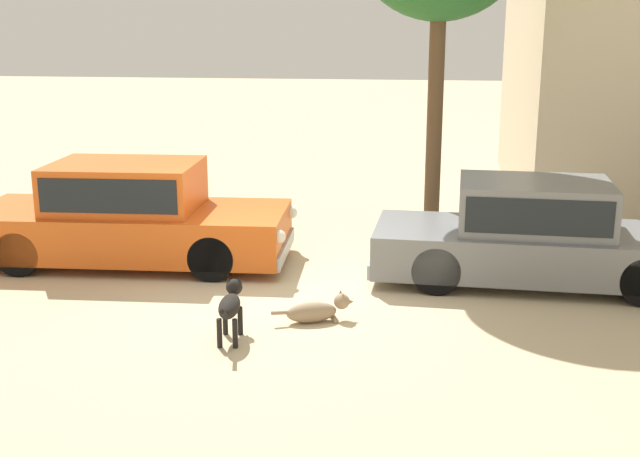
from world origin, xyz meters
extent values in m
plane|color=#CCB78E|center=(0.00, 0.00, 0.00)|extent=(80.00, 80.00, 0.00)
cube|color=#D15619|center=(-2.42, 1.30, 0.49)|extent=(4.72, 2.02, 0.67)
cube|color=#D15619|center=(-2.46, 1.30, 1.17)|extent=(2.20, 1.65, 0.69)
cube|color=black|center=(-2.46, 1.30, 1.18)|extent=(2.03, 1.67, 0.48)
cube|color=#999BA0|center=(-0.12, 1.41, 0.26)|extent=(0.20, 1.77, 0.20)
sphere|color=silver|center=(-0.12, 2.13, 0.64)|extent=(0.20, 0.20, 0.20)
sphere|color=silver|center=(-0.06, 0.69, 0.64)|extent=(0.20, 0.20, 0.20)
cube|color=red|center=(-4.75, 1.98, 0.65)|extent=(0.05, 0.18, 0.18)
cylinder|color=black|center=(-1.06, 2.17, 0.33)|extent=(0.66, 0.23, 0.65)
cylinder|color=black|center=(-0.99, 0.57, 0.33)|extent=(0.66, 0.23, 0.65)
cylinder|color=black|center=(-3.84, 2.04, 0.33)|extent=(0.66, 0.23, 0.65)
cylinder|color=black|center=(-3.77, 0.44, 0.33)|extent=(0.66, 0.23, 0.65)
cube|color=slate|center=(3.46, 1.09, 0.45)|extent=(4.45, 1.89, 0.60)
cube|color=slate|center=(3.42, 1.09, 1.09)|extent=(2.08, 1.55, 0.68)
cube|color=black|center=(3.42, 1.09, 1.10)|extent=(1.92, 1.56, 0.47)
cube|color=#999BA0|center=(1.29, 1.19, 0.26)|extent=(0.19, 1.67, 0.20)
cube|color=red|center=(1.32, 1.91, 0.60)|extent=(0.05, 0.18, 0.18)
cube|color=red|center=(1.26, 0.46, 0.60)|extent=(0.05, 0.18, 0.18)
cylinder|color=black|center=(4.81, 1.78, 0.33)|extent=(0.66, 0.23, 0.65)
cylinder|color=black|center=(2.18, 1.90, 0.33)|extent=(0.66, 0.23, 0.65)
cylinder|color=black|center=(2.11, 0.40, 0.33)|extent=(0.66, 0.23, 0.65)
cylinder|color=black|center=(-0.32, -1.36, 0.17)|extent=(0.06, 0.06, 0.34)
cylinder|color=black|center=(-0.15, -1.34, 0.17)|extent=(0.06, 0.06, 0.34)
cylinder|color=black|center=(-0.29, -1.75, 0.17)|extent=(0.06, 0.06, 0.34)
cylinder|color=black|center=(-0.12, -1.73, 0.17)|extent=(0.06, 0.06, 0.34)
ellipsoid|color=black|center=(-0.22, -1.54, 0.42)|extent=(0.28, 0.62, 0.23)
sphere|color=black|center=(-0.25, -1.18, 0.52)|extent=(0.19, 0.19, 0.19)
cone|color=black|center=(-0.26, -1.08, 0.51)|extent=(0.11, 0.11, 0.11)
cone|color=black|center=(-0.31, -1.18, 0.61)|extent=(0.07, 0.07, 0.09)
cone|color=black|center=(-0.19, -1.17, 0.61)|extent=(0.07, 0.07, 0.09)
cylinder|color=black|center=(-0.19, -1.92, 0.47)|extent=(0.06, 0.21, 0.15)
cylinder|color=#997F60|center=(0.85, -0.68, 0.03)|extent=(0.09, 0.11, 0.06)
cylinder|color=#997F60|center=(0.90, -0.81, 0.03)|extent=(0.09, 0.11, 0.06)
ellipsoid|color=#997F60|center=(0.62, -0.84, 0.13)|extent=(0.66, 0.44, 0.25)
sphere|color=#997F60|center=(0.97, -0.71, 0.23)|extent=(0.19, 0.19, 0.19)
cone|color=#997F60|center=(1.06, -0.67, 0.22)|extent=(0.14, 0.14, 0.11)
cone|color=#997F60|center=(0.95, -0.66, 0.32)|extent=(0.09, 0.09, 0.09)
cone|color=#997F60|center=(0.99, -0.76, 0.32)|extent=(0.09, 0.09, 0.09)
cylinder|color=#997F60|center=(0.26, -0.98, 0.15)|extent=(0.22, 0.12, 0.06)
cylinder|color=brown|center=(2.05, 2.62, 1.89)|extent=(0.24, 0.24, 3.77)
camera|label=1|loc=(1.90, -9.90, 3.54)|focal=45.24mm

